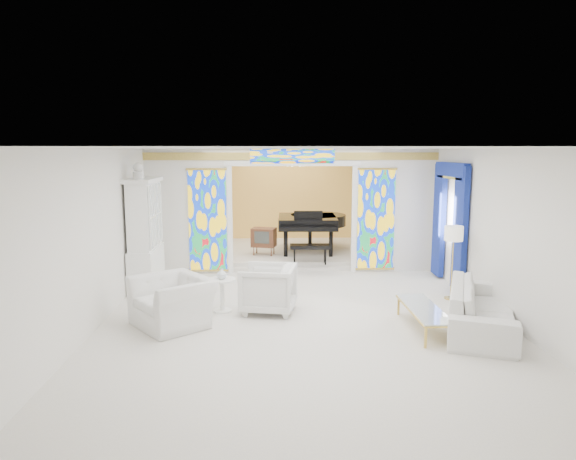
{
  "coord_description": "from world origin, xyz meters",
  "views": [
    {
      "loc": [
        -0.65,
        -10.32,
        2.97
      ],
      "look_at": [
        -0.18,
        0.2,
        1.32
      ],
      "focal_mm": 32.0,
      "sensor_mm": 36.0,
      "label": 1
    }
  ],
  "objects_px": {
    "china_cabinet": "(145,235)",
    "armchair_right": "(268,289)",
    "tv_console": "(264,237)",
    "armchair_left": "(173,302)",
    "grand_piano": "(312,222)",
    "sofa": "(482,307)",
    "coffee_table": "(424,310)"
  },
  "relations": [
    {
      "from": "tv_console",
      "to": "china_cabinet",
      "type": "bearing_deg",
      "value": -119.11
    },
    {
      "from": "china_cabinet",
      "to": "tv_console",
      "type": "bearing_deg",
      "value": 46.27
    },
    {
      "from": "armchair_right",
      "to": "coffee_table",
      "type": "height_order",
      "value": "armchair_right"
    },
    {
      "from": "tv_console",
      "to": "armchair_right",
      "type": "bearing_deg",
      "value": -74.23
    },
    {
      "from": "sofa",
      "to": "tv_console",
      "type": "distance_m",
      "value": 6.57
    },
    {
      "from": "armchair_left",
      "to": "sofa",
      "type": "height_order",
      "value": "armchair_left"
    },
    {
      "from": "armchair_left",
      "to": "armchair_right",
      "type": "distance_m",
      "value": 1.76
    },
    {
      "from": "armchair_right",
      "to": "coffee_table",
      "type": "distance_m",
      "value": 2.8
    },
    {
      "from": "sofa",
      "to": "china_cabinet",
      "type": "bearing_deg",
      "value": 87.09
    },
    {
      "from": "sofa",
      "to": "grand_piano",
      "type": "distance_m",
      "value": 6.46
    },
    {
      "from": "sofa",
      "to": "tv_console",
      "type": "height_order",
      "value": "tv_console"
    },
    {
      "from": "armchair_left",
      "to": "coffee_table",
      "type": "bearing_deg",
      "value": 46.43
    },
    {
      "from": "armchair_left",
      "to": "coffee_table",
      "type": "xyz_separation_m",
      "value": [
        4.21,
        -0.42,
        -0.07
      ]
    },
    {
      "from": "sofa",
      "to": "tv_console",
      "type": "relative_size",
      "value": 3.57
    },
    {
      "from": "armchair_right",
      "to": "grand_piano",
      "type": "relative_size",
      "value": 0.32
    },
    {
      "from": "armchair_left",
      "to": "tv_console",
      "type": "bearing_deg",
      "value": 125.13
    },
    {
      "from": "coffee_table",
      "to": "grand_piano",
      "type": "relative_size",
      "value": 0.56
    },
    {
      "from": "sofa",
      "to": "grand_piano",
      "type": "relative_size",
      "value": 0.86
    },
    {
      "from": "tv_console",
      "to": "armchair_left",
      "type": "bearing_deg",
      "value": -92.41
    },
    {
      "from": "armchair_left",
      "to": "sofa",
      "type": "xyz_separation_m",
      "value": [
        5.19,
        -0.43,
        -0.04
      ]
    },
    {
      "from": "china_cabinet",
      "to": "coffee_table",
      "type": "height_order",
      "value": "china_cabinet"
    },
    {
      "from": "coffee_table",
      "to": "grand_piano",
      "type": "height_order",
      "value": "grand_piano"
    },
    {
      "from": "china_cabinet",
      "to": "sofa",
      "type": "distance_m",
      "value": 6.83
    },
    {
      "from": "coffee_table",
      "to": "grand_piano",
      "type": "distance_m",
      "value": 6.18
    },
    {
      "from": "armchair_left",
      "to": "grand_piano",
      "type": "relative_size",
      "value": 0.42
    },
    {
      "from": "coffee_table",
      "to": "armchair_right",
      "type": "bearing_deg",
      "value": 157.19
    },
    {
      "from": "china_cabinet",
      "to": "grand_piano",
      "type": "distance_m",
      "value": 5.01
    },
    {
      "from": "china_cabinet",
      "to": "armchair_right",
      "type": "height_order",
      "value": "china_cabinet"
    },
    {
      "from": "china_cabinet",
      "to": "grand_piano",
      "type": "height_order",
      "value": "china_cabinet"
    },
    {
      "from": "sofa",
      "to": "grand_piano",
      "type": "bearing_deg",
      "value": 42.62
    },
    {
      "from": "china_cabinet",
      "to": "grand_piano",
      "type": "bearing_deg",
      "value": 39.4
    },
    {
      "from": "armchair_left",
      "to": "tv_console",
      "type": "xyz_separation_m",
      "value": [
        1.54,
        5.03,
        0.24
      ]
    }
  ]
}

